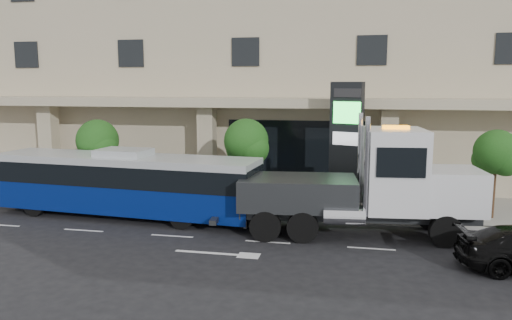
% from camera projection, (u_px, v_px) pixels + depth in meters
% --- Properties ---
extents(ground, '(120.00, 120.00, 0.00)m').
position_uv_depth(ground, '(274.00, 231.00, 21.18)').
color(ground, black).
rests_on(ground, ground).
extents(sidewalk, '(120.00, 6.00, 0.15)m').
position_uv_depth(sidewalk, '(290.00, 202.00, 26.02)').
color(sidewalk, gray).
rests_on(sidewalk, ground).
extents(curb, '(120.00, 0.30, 0.15)m').
position_uv_depth(curb, '(281.00, 217.00, 23.11)').
color(curb, gray).
rests_on(curb, ground).
extents(convention_center, '(60.00, 17.60, 20.00)m').
position_uv_depth(convention_center, '(311.00, 29.00, 34.62)').
color(convention_center, tan).
rests_on(convention_center, ground).
extents(tree_left, '(2.27, 2.20, 4.22)m').
position_uv_depth(tree_left, '(98.00, 143.00, 26.15)').
color(tree_left, '#422B19').
rests_on(tree_left, sidewalk).
extents(tree_mid, '(2.28, 2.20, 4.38)m').
position_uv_depth(tree_mid, '(247.00, 144.00, 24.56)').
color(tree_mid, '#422B19').
rests_on(tree_mid, sidewalk).
extents(tree_right, '(2.10, 2.00, 4.04)m').
position_uv_depth(tree_right, '(497.00, 155.00, 22.33)').
color(tree_right, '#422B19').
rests_on(tree_right, sidewalk).
extents(city_bus, '(12.89, 3.73, 3.22)m').
position_uv_depth(city_bus, '(125.00, 183.00, 23.26)').
color(city_bus, black).
rests_on(city_bus, ground).
extents(tow_truck, '(11.01, 3.60, 5.00)m').
position_uv_depth(tow_truck, '(369.00, 187.00, 20.29)').
color(tow_truck, '#2D3033').
rests_on(tow_truck, ground).
extents(signage_pylon, '(1.62, 1.03, 6.15)m').
position_uv_depth(signage_pylon, '(346.00, 146.00, 23.90)').
color(signage_pylon, black).
rests_on(signage_pylon, sidewalk).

